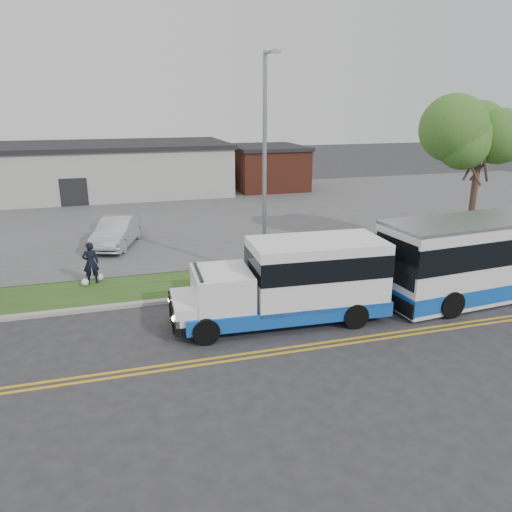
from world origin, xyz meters
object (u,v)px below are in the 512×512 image
object	(u,v)px
tree_east	(482,133)
streetlight_near	(265,162)
shuttle_bus	(296,279)
parked_car_a	(117,232)
transit_bus	(512,253)
pedestrian	(91,263)

from	to	relation	value
tree_east	streetlight_near	bearing A→B (deg)	-178.58
shuttle_bus	parked_car_a	size ratio (longest dim) A/B	1.64
transit_bus	parked_car_a	bearing A→B (deg)	138.61
streetlight_near	shuttle_bus	size ratio (longest dim) A/B	1.21
pedestrian	parked_car_a	xyz separation A→B (m)	(1.24, 5.77, -0.14)
transit_bus	pedestrian	distance (m)	17.73
transit_bus	pedestrian	xyz separation A→B (m)	(-16.79, 5.65, -0.64)
streetlight_near	shuttle_bus	bearing A→B (deg)	-93.18
streetlight_near	parked_car_a	size ratio (longest dim) A/B	1.98
shuttle_bus	transit_bus	size ratio (longest dim) A/B	0.65
transit_bus	parked_car_a	size ratio (longest dim) A/B	2.51
pedestrian	parked_car_a	world-z (taller)	pedestrian
streetlight_near	transit_bus	size ratio (longest dim) A/B	0.79
streetlight_near	parked_car_a	xyz separation A→B (m)	(-6.20, 7.04, -4.34)
parked_car_a	pedestrian	bearing A→B (deg)	-83.61
streetlight_near	transit_bus	world-z (taller)	streetlight_near
pedestrian	parked_car_a	size ratio (longest dim) A/B	0.39
streetlight_near	tree_east	bearing A→B (deg)	1.42
transit_bus	streetlight_near	bearing A→B (deg)	149.83
tree_east	shuttle_bus	xyz separation A→B (m)	(-11.25, -4.84, -4.62)
streetlight_near	shuttle_bus	world-z (taller)	streetlight_near
shuttle_bus	pedestrian	distance (m)	9.28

